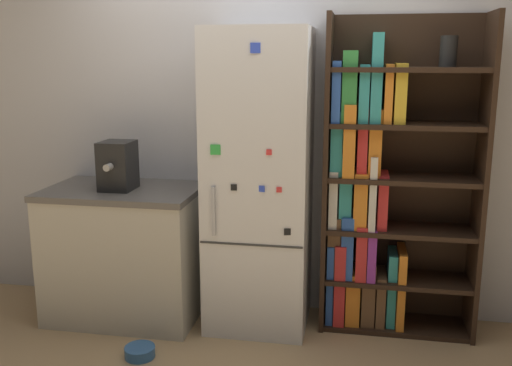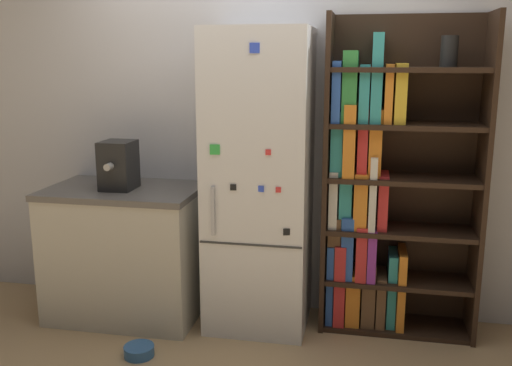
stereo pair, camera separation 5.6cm
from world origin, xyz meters
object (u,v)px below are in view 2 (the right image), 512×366
Objects in this scene: refrigerator at (259,182)px; espresso_machine at (118,165)px; bookshelf at (379,193)px; pet_bowl at (139,350)px.

refrigerator reaches higher than espresso_machine.
bookshelf is at bearing 7.13° from espresso_machine.
refrigerator reaches higher than pet_bowl.
espresso_machine is (-0.91, -0.09, 0.09)m from refrigerator.
espresso_machine is at bearing -172.87° from bookshelf.
pet_bowl is (0.30, -0.50, -1.01)m from espresso_machine.
refrigerator is 0.77m from bookshelf.
pet_bowl is at bearing -152.54° from bookshelf.
espresso_machine is at bearing 121.18° from pet_bowl.
bookshelf is at bearing 27.46° from pet_bowl.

